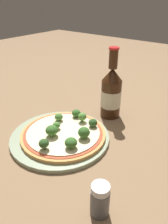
{
  "coord_description": "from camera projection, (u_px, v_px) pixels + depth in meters",
  "views": [
    {
      "loc": [
        0.37,
        -0.39,
        0.39
      ],
      "look_at": [
        0.0,
        0.07,
        0.06
      ],
      "focal_mm": 35.0,
      "sensor_mm": 36.0,
      "label": 1
    }
  ],
  "objects": [
    {
      "name": "plate",
      "position": [
        60.0,
        137.0,
        0.65
      ],
      "size": [
        0.29,
        0.29,
        0.01
      ],
      "color": "#93A384",
      "rests_on": "ground_plane"
    },
    {
      "name": "broccoli_floret_7",
      "position": [
        52.0,
        130.0,
        0.62
      ],
      "size": [
        0.04,
        0.04,
        0.03
      ],
      "color": "#6B8E51",
      "rests_on": "pizza"
    },
    {
      "name": "broccoli_floret_6",
      "position": [
        83.0,
        133.0,
        0.61
      ],
      "size": [
        0.03,
        0.03,
        0.03
      ],
      "color": "#6B8E51",
      "rests_on": "pizza"
    },
    {
      "name": "broccoli_floret_4",
      "position": [
        57.0,
        125.0,
        0.65
      ],
      "size": [
        0.02,
        0.02,
        0.02
      ],
      "color": "#6B8E51",
      "rests_on": "pizza"
    },
    {
      "name": "broccoli_floret_3",
      "position": [
        71.0,
        143.0,
        0.57
      ],
      "size": [
        0.03,
        0.03,
        0.03
      ],
      "color": "#6B8E51",
      "rests_on": "pizza"
    },
    {
      "name": "broccoli_floret_1",
      "position": [
        76.0,
        113.0,
        0.71
      ],
      "size": [
        0.03,
        0.03,
        0.03
      ],
      "color": "#6B8E51",
      "rests_on": "pizza"
    },
    {
      "name": "pepper_shaker",
      "position": [
        100.0,
        200.0,
        0.42
      ],
      "size": [
        0.04,
        0.04,
        0.07
      ],
      "color": "#4C4C51",
      "rests_on": "ground_plane"
    },
    {
      "name": "broccoli_floret_0",
      "position": [
        83.0,
        117.0,
        0.68
      ],
      "size": [
        0.03,
        0.03,
        0.03
      ],
      "color": "#6B8E51",
      "rests_on": "pizza"
    },
    {
      "name": "broccoli_floret_5",
      "position": [
        44.0,
        143.0,
        0.57
      ],
      "size": [
        0.03,
        0.03,
        0.03
      ],
      "color": "#6B8E51",
      "rests_on": "pizza"
    },
    {
      "name": "pizza",
      "position": [
        63.0,
        134.0,
        0.65
      ],
      "size": [
        0.25,
        0.25,
        0.01
      ],
      "color": "tan",
      "rests_on": "plate"
    },
    {
      "name": "broccoli_floret_8",
      "position": [
        93.0,
        123.0,
        0.66
      ],
      "size": [
        0.03,
        0.03,
        0.03
      ],
      "color": "#6B8E51",
      "rests_on": "pizza"
    },
    {
      "name": "beer_bottle",
      "position": [
        111.0,
        93.0,
        0.74
      ],
      "size": [
        0.07,
        0.07,
        0.24
      ],
      "color": "#381E0F",
      "rests_on": "ground_plane"
    },
    {
      "name": "ground_plane",
      "position": [
        69.0,
        138.0,
        0.66
      ],
      "size": [
        3.0,
        3.0,
        0.0
      ],
      "primitive_type": "plane",
      "color": "#846647"
    },
    {
      "name": "broccoli_floret_2",
      "position": [
        59.0,
        117.0,
        0.69
      ],
      "size": [
        0.03,
        0.03,
        0.02
      ],
      "color": "#6B8E51",
      "rests_on": "pizza"
    }
  ]
}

